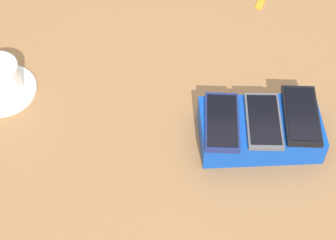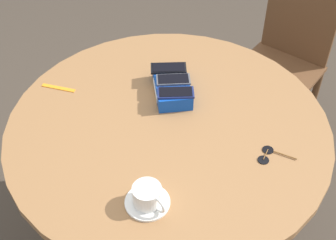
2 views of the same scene
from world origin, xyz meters
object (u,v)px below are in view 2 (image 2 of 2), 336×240
(phone_gray, at_px, (173,80))
(saucer, at_px, (147,202))
(phone_black, at_px, (169,68))
(lanyard_strap, at_px, (58,88))
(coffee_cup, at_px, (148,195))
(sunglasses, at_px, (268,155))
(chair_far_side, at_px, (282,64))
(phone_navy, at_px, (176,93))
(phone_box, at_px, (172,87))
(round_table, at_px, (168,145))

(phone_gray, distance_m, saucer, 0.52)
(phone_black, distance_m, lanyard_strap, 0.43)
(phone_gray, distance_m, coffee_cup, 0.52)
(phone_gray, height_order, sunglasses, phone_gray)
(coffee_cup, xyz_separation_m, chair_far_side, (-1.06, 0.77, -0.37))
(lanyard_strap, bearing_deg, phone_gray, 81.20)
(phone_gray, relative_size, coffee_cup, 1.20)
(phone_navy, xyz_separation_m, coffee_cup, (0.43, -0.13, -0.02))
(phone_black, relative_size, chair_far_side, 0.16)
(phone_black, bearing_deg, phone_box, 4.52)
(round_table, relative_size, phone_black, 8.23)
(saucer, bearing_deg, phone_black, 167.93)
(phone_gray, height_order, phone_navy, same)
(round_table, bearing_deg, sunglasses, 60.08)
(phone_navy, bearing_deg, chair_far_side, 134.42)
(phone_box, distance_m, lanyard_strap, 0.44)
(coffee_cup, height_order, sunglasses, coffee_cup)
(phone_box, relative_size, coffee_cup, 2.09)
(phone_box, relative_size, sunglasses, 1.73)
(sunglasses, bearing_deg, saucer, -69.70)
(sunglasses, bearing_deg, coffee_cup, -69.38)
(chair_far_side, bearing_deg, phone_box, -49.35)
(phone_navy, bearing_deg, phone_black, -175.61)
(coffee_cup, distance_m, lanyard_strap, 0.65)
(phone_navy, relative_size, sunglasses, 1.05)
(sunglasses, height_order, chair_far_side, chair_far_side)
(phone_gray, relative_size, saucer, 0.93)
(phone_box, bearing_deg, lanyard_strap, -99.19)
(phone_box, height_order, sunglasses, phone_box)
(phone_box, distance_m, saucer, 0.52)
(round_table, xyz_separation_m, coffee_cup, (0.33, -0.09, 0.15))
(phone_black, distance_m, chair_far_side, 0.90)
(phone_black, relative_size, sunglasses, 1.08)
(coffee_cup, bearing_deg, chair_far_side, 143.90)
(round_table, bearing_deg, phone_black, 173.72)
(round_table, distance_m, phone_box, 0.22)
(phone_box, bearing_deg, sunglasses, 38.83)
(phone_gray, height_order, lanyard_strap, phone_gray)
(phone_box, bearing_deg, phone_black, -175.48)
(chair_far_side, bearing_deg, coffee_cup, -36.10)
(phone_box, xyz_separation_m, lanyard_strap, (-0.07, -0.43, -0.03))
(phone_gray, xyz_separation_m, lanyard_strap, (-0.07, -0.44, -0.06))
(phone_navy, xyz_separation_m, lanyard_strap, (-0.14, -0.44, -0.06))
(round_table, height_order, lanyard_strap, lanyard_strap)
(phone_black, relative_size, phone_gray, 1.09)
(phone_navy, height_order, lanyard_strap, phone_navy)
(saucer, height_order, lanyard_strap, saucer)
(saucer, relative_size, lanyard_strap, 1.02)
(phone_gray, relative_size, phone_navy, 0.95)
(lanyard_strap, bearing_deg, saucer, 27.91)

